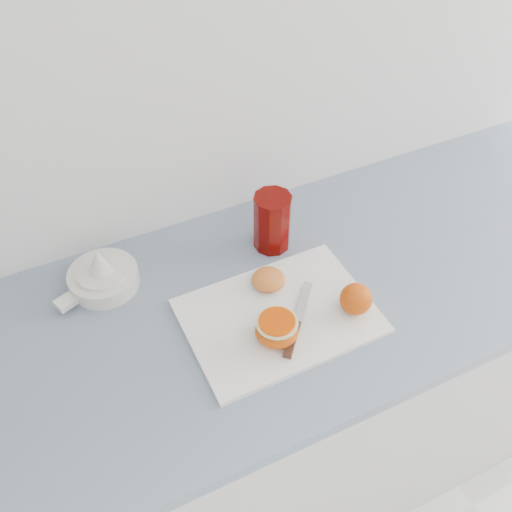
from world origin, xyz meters
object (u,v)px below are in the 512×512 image
object	(u,v)px
half_orange	(277,329)
citrus_juicer	(102,276)
red_tumbler	(272,223)
counter	(243,414)
cutting_board	(279,316)

from	to	relation	value
half_orange	citrus_juicer	size ratio (longest dim) A/B	0.45
half_orange	citrus_juicer	distance (m)	0.40
red_tumbler	counter	bearing A→B (deg)	-136.34
citrus_juicer	red_tumbler	xyz separation A→B (m)	(0.38, -0.04, 0.04)
counter	red_tumbler	distance (m)	0.55
cutting_board	half_orange	distance (m)	0.07
half_orange	red_tumbler	size ratio (longest dim) A/B	0.60
counter	cutting_board	bearing A→B (deg)	-45.93
cutting_board	red_tumbler	bearing A→B (deg)	67.23
counter	cutting_board	distance (m)	0.46
cutting_board	citrus_juicer	size ratio (longest dim) A/B	2.02
citrus_juicer	red_tumbler	world-z (taller)	red_tumbler
cutting_board	citrus_juicer	distance (m)	0.39
counter	citrus_juicer	xyz separation A→B (m)	(-0.24, 0.18, 0.47)
half_orange	citrus_juicer	world-z (taller)	citrus_juicer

